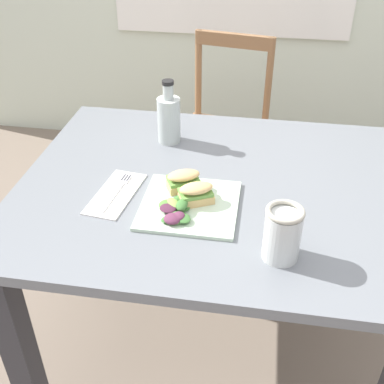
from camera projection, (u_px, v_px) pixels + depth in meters
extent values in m
cube|color=slate|center=(217.00, 188.00, 1.37)|extent=(1.13, 0.89, 0.03)
cube|color=#2D2D33|center=(21.00, 356.00, 1.34)|extent=(0.07, 0.07, 0.71)
cube|color=#2D2D33|center=(105.00, 202.00, 1.95)|extent=(0.07, 0.07, 0.71)
cube|color=#2D2D33|center=(355.00, 226.00, 1.82)|extent=(0.07, 0.07, 0.71)
cylinder|color=#8E6642|center=(174.00, 190.00, 2.27)|extent=(0.03, 0.03, 0.43)
cylinder|color=#8E6642|center=(244.00, 204.00, 2.18)|extent=(0.03, 0.03, 0.43)
cylinder|color=#8E6642|center=(197.00, 156.00, 2.53)|extent=(0.03, 0.03, 0.43)
cylinder|color=#8E6642|center=(260.00, 167.00, 2.44)|extent=(0.03, 0.03, 0.43)
cube|color=#8E6642|center=(220.00, 138.00, 2.23)|extent=(0.46, 0.46, 0.02)
cylinder|color=#8E6642|center=(198.00, 74.00, 2.29)|extent=(0.03, 0.03, 0.42)
cylinder|color=#8E6642|center=(268.00, 83.00, 2.20)|extent=(0.03, 0.03, 0.42)
cube|color=#8E6642|center=(235.00, 40.00, 2.14)|extent=(0.36, 0.09, 0.06)
cube|color=beige|center=(190.00, 205.00, 1.27)|extent=(0.25, 0.25, 0.01)
cube|color=#DBB270|center=(196.00, 199.00, 1.27)|extent=(0.10, 0.08, 0.02)
cube|color=#6B9E47|center=(196.00, 192.00, 1.26)|extent=(0.10, 0.09, 0.01)
ellipsoid|color=#DBB270|center=(196.00, 188.00, 1.25)|extent=(0.10, 0.09, 0.02)
cube|color=#DBB270|center=(184.00, 185.00, 1.32)|extent=(0.10, 0.08, 0.02)
cube|color=#6B9E47|center=(183.00, 179.00, 1.31)|extent=(0.10, 0.09, 0.01)
ellipsoid|color=#DBB270|center=(184.00, 175.00, 1.30)|extent=(0.10, 0.09, 0.02)
ellipsoid|color=#3D7033|center=(183.00, 209.00, 1.24)|extent=(0.05, 0.04, 0.01)
ellipsoid|color=#3D7033|center=(179.00, 199.00, 1.27)|extent=(0.05, 0.04, 0.02)
ellipsoid|color=#3D7033|center=(181.00, 217.00, 1.20)|extent=(0.07, 0.07, 0.01)
ellipsoid|color=#4C2338|center=(168.00, 208.00, 1.23)|extent=(0.05, 0.05, 0.01)
ellipsoid|color=#3D7033|center=(182.00, 205.00, 1.23)|extent=(0.03, 0.05, 0.02)
ellipsoid|color=#602D47|center=(178.00, 216.00, 1.20)|extent=(0.04, 0.04, 0.01)
ellipsoid|color=#3D7033|center=(170.00, 218.00, 1.20)|extent=(0.05, 0.05, 0.01)
ellipsoid|color=#602D47|center=(173.00, 219.00, 1.19)|extent=(0.06, 0.06, 0.02)
ellipsoid|color=#518438|center=(166.00, 204.00, 1.25)|extent=(0.05, 0.05, 0.01)
ellipsoid|color=#84A84C|center=(173.00, 203.00, 1.25)|extent=(0.05, 0.06, 0.01)
ellipsoid|color=#518438|center=(174.00, 220.00, 1.20)|extent=(0.05, 0.04, 0.01)
cube|color=silver|center=(116.00, 194.00, 1.32)|extent=(0.13, 0.24, 0.00)
cube|color=silver|center=(112.00, 197.00, 1.30)|extent=(0.03, 0.14, 0.00)
cube|color=silver|center=(125.00, 179.00, 1.37)|extent=(0.03, 0.05, 0.00)
cube|color=#38383D|center=(129.00, 178.00, 1.38)|extent=(0.01, 0.03, 0.00)
cube|color=#38383D|center=(126.00, 177.00, 1.38)|extent=(0.01, 0.03, 0.00)
cube|color=#38383D|center=(123.00, 177.00, 1.38)|extent=(0.01, 0.03, 0.00)
cylinder|color=black|center=(169.00, 127.00, 1.55)|extent=(0.07, 0.07, 0.10)
cylinder|color=#B2BCB7|center=(169.00, 120.00, 1.53)|extent=(0.07, 0.07, 0.15)
cylinder|color=#B2BCB7|center=(168.00, 92.00, 1.48)|extent=(0.03, 0.03, 0.05)
cylinder|color=black|center=(168.00, 82.00, 1.46)|extent=(0.04, 0.04, 0.01)
cylinder|color=#995623|center=(282.00, 240.00, 1.08)|extent=(0.08, 0.08, 0.10)
cylinder|color=silver|center=(282.00, 236.00, 1.08)|extent=(0.08, 0.08, 0.12)
torus|color=#B7B29E|center=(285.00, 212.00, 1.04)|extent=(0.09, 0.09, 0.01)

